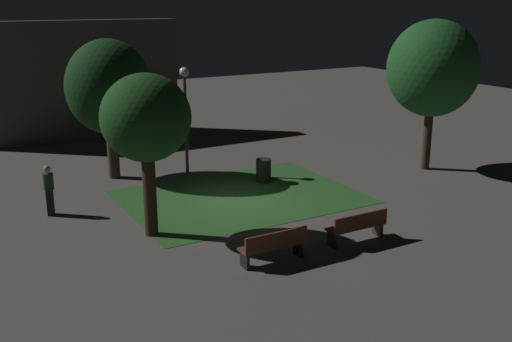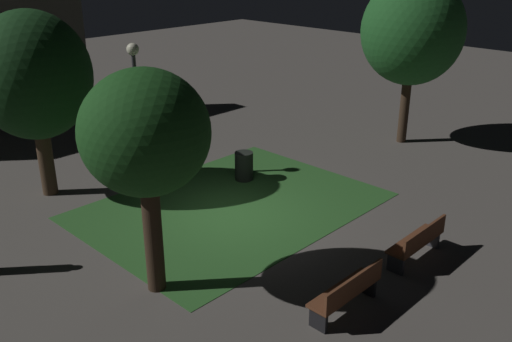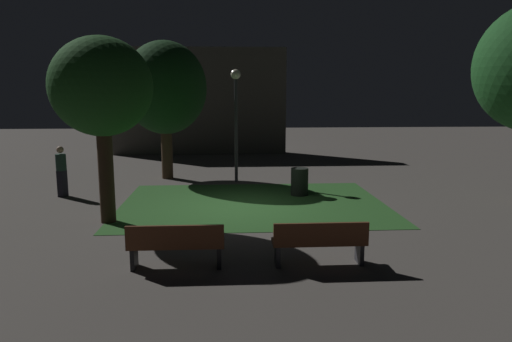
# 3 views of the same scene
# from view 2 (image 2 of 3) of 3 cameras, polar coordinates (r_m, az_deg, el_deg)

# --- Properties ---
(ground_plane) EXTENTS (60.00, 60.00, 0.00)m
(ground_plane) POSITION_cam_2_polar(r_m,az_deg,el_deg) (14.84, -2.50, -4.51)
(ground_plane) COLOR #56514C
(grass_lawn) EXTENTS (7.76, 5.83, 0.01)m
(grass_lawn) POSITION_cam_2_polar(r_m,az_deg,el_deg) (15.34, -2.52, -3.56)
(grass_lawn) COLOR #2D6028
(grass_lawn) RESTS_ON ground
(bench_front_right) EXTENTS (1.80, 0.49, 0.88)m
(bench_front_right) POSITION_cam_2_polar(r_m,az_deg,el_deg) (11.07, 9.42, -12.06)
(bench_front_right) COLOR brown
(bench_front_right) RESTS_ON ground
(bench_path_side) EXTENTS (1.80, 0.48, 0.88)m
(bench_path_side) POSITION_cam_2_polar(r_m,az_deg,el_deg) (13.11, 16.33, -6.92)
(bench_path_side) COLOR brown
(bench_path_side) RESTS_ON ground
(tree_near_wall) EXTENTS (2.49, 2.49, 4.63)m
(tree_near_wall) POSITION_cam_2_polar(r_m,az_deg,el_deg) (10.60, -11.30, 3.63)
(tree_near_wall) COLOR #38281C
(tree_near_wall) RESTS_ON ground
(tree_tall_center) EXTENTS (3.48, 3.48, 5.81)m
(tree_tall_center) POSITION_cam_2_polar(r_m,az_deg,el_deg) (20.14, 15.75, 13.63)
(tree_tall_center) COLOR #38281C
(tree_tall_center) RESTS_ON ground
(tree_lawn_side) EXTENTS (3.12, 3.12, 5.17)m
(tree_lawn_side) POSITION_cam_2_polar(r_m,az_deg,el_deg) (16.15, -21.89, 8.98)
(tree_lawn_side) COLOR #423021
(tree_lawn_side) RESTS_ON ground
(lamp_post_path_center) EXTENTS (0.36, 0.36, 4.09)m
(lamp_post_path_center) POSITION_cam_2_polar(r_m,az_deg,el_deg) (16.80, -12.23, 8.44)
(lamp_post_path_center) COLOR #333338
(lamp_post_path_center) RESTS_ON ground
(trash_bin) EXTENTS (0.56, 0.56, 0.88)m
(trash_bin) POSITION_cam_2_polar(r_m,az_deg,el_deg) (16.86, -1.24, 0.51)
(trash_bin) COLOR black
(trash_bin) RESTS_ON ground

